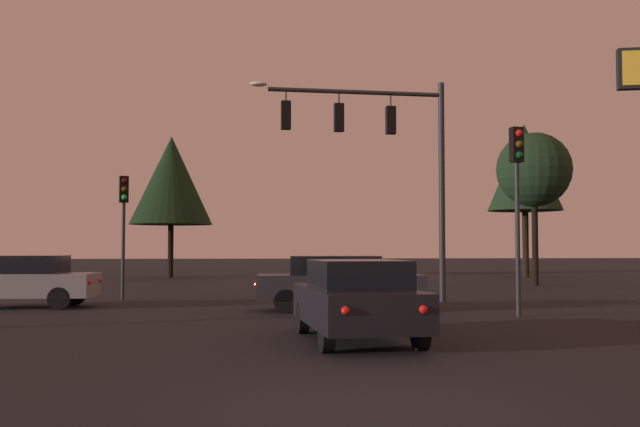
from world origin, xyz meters
TOP-DOWN VIEW (x-y plane):
  - ground_plane at (0.00, 24.50)m, footprint 168.00×168.00m
  - traffic_signal_mast_arm at (2.93, 15.07)m, footprint 6.33×0.66m
  - traffic_light_corner_left at (5.48, 10.09)m, footprint 0.33×0.37m
  - traffic_light_corner_right at (-5.58, 17.32)m, footprint 0.35×0.38m
  - car_nearside_lane at (0.67, 5.67)m, footprint 2.12×4.38m
  - car_crossing_left at (1.16, 12.37)m, footprint 4.74×1.95m
  - car_crossing_right at (-8.07, 14.19)m, footprint 4.62×1.93m
  - tree_behind_sign at (14.92, 33.78)m, footprint 4.37×4.37m
  - tree_left_far at (-5.87, 35.13)m, footprint 4.78×4.78m
  - tree_center_horizon at (11.82, 24.67)m, footprint 3.46×3.46m

SIDE VIEW (x-z plane):
  - ground_plane at x=0.00m, z-range 0.00..0.00m
  - car_nearside_lane at x=0.67m, z-range 0.04..1.56m
  - car_crossing_left at x=1.16m, z-range 0.04..1.56m
  - car_crossing_right at x=-8.07m, z-range 0.04..1.56m
  - traffic_light_corner_right at x=-5.58m, z-range 0.88..5.06m
  - traffic_light_corner_left at x=5.48m, z-range 0.98..5.82m
  - traffic_signal_mast_arm at x=2.93m, z-range 1.51..8.64m
  - tree_center_horizon at x=11.82m, z-range 1.79..8.88m
  - tree_left_far at x=-5.87m, z-range 1.54..9.79m
  - tree_behind_sign at x=14.92m, z-range 1.94..11.04m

